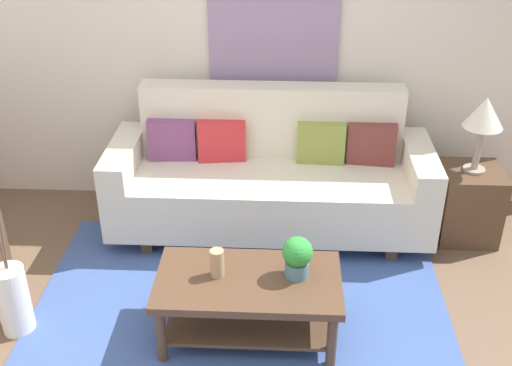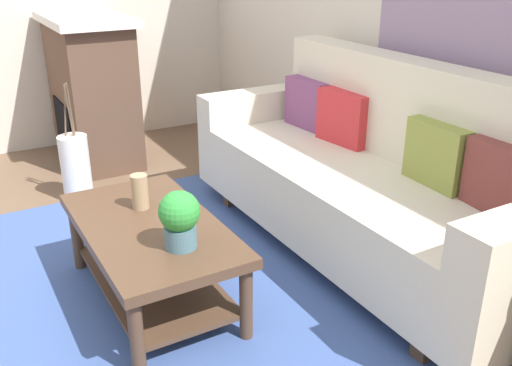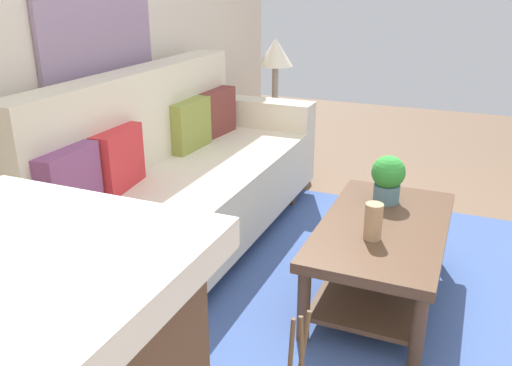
{
  "view_description": "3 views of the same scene",
  "coord_description": "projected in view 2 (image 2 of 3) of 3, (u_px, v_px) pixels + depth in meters",
  "views": [
    {
      "loc": [
        0.25,
        -2.61,
        2.73
      ],
      "look_at": [
        0.08,
        1.05,
        0.68
      ],
      "focal_mm": 44.2,
      "sensor_mm": 36.0,
      "label": 1
    },
    {
      "loc": [
        2.39,
        -0.41,
        1.64
      ],
      "look_at": [
        0.17,
        0.86,
        0.57
      ],
      "focal_mm": 39.71,
      "sensor_mm": 36.0,
      "label": 2
    },
    {
      "loc": [
        -2.39,
        0.0,
        1.57
      ],
      "look_at": [
        0.22,
        1.1,
        0.48
      ],
      "focal_mm": 37.44,
      "sensor_mm": 36.0,
      "label": 3
    }
  ],
  "objects": [
    {
      "name": "ground_plane",
      "position": [
        84.0,
        313.0,
        2.74
      ],
      "size": [
        9.28,
        9.28,
        0.0
      ],
      "primitive_type": "plane",
      "color": "brown"
    },
    {
      "name": "wall_back",
      "position": [
        433.0,
        2.0,
        3.18
      ],
      "size": [
        5.28,
        0.1,
        2.7
      ],
      "primitive_type": "cube",
      "color": "beige",
      "rests_on": "ground_plane"
    },
    {
      "name": "area_rug",
      "position": [
        179.0,
        284.0,
        2.96
      ],
      "size": [
        2.69,
        2.12,
        0.01
      ],
      "primitive_type": "cube",
      "color": "#3D5693",
      "rests_on": "ground_plane"
    },
    {
      "name": "couch",
      "position": [
        365.0,
        180.0,
        3.17
      ],
      "size": [
        2.39,
        0.84,
        1.08
      ],
      "color": "beige",
      "rests_on": "ground_plane"
    },
    {
      "name": "throw_pillow_plum",
      "position": [
        308.0,
        104.0,
        3.73
      ],
      "size": [
        0.37,
        0.15,
        0.32
      ],
      "primitive_type": "cube",
      "rotation": [
        0.0,
        0.0,
        0.07
      ],
      "color": "#7A4270",
      "rests_on": "couch"
    },
    {
      "name": "throw_pillow_crimson",
      "position": [
        344.0,
        118.0,
        3.43
      ],
      "size": [
        0.37,
        0.17,
        0.32
      ],
      "primitive_type": "cube",
      "rotation": [
        0.0,
        0.0,
        0.13
      ],
      "color": "red",
      "rests_on": "couch"
    },
    {
      "name": "throw_pillow_olive",
      "position": [
        438.0,
        154.0,
        2.82
      ],
      "size": [
        0.37,
        0.14,
        0.32
      ],
      "primitive_type": "cube",
      "rotation": [
        0.0,
        0.0,
        -0.05
      ],
      "color": "olive",
      "rests_on": "couch"
    },
    {
      "name": "throw_pillow_maroon",
      "position": [
        502.0,
        179.0,
        2.52
      ],
      "size": [
        0.37,
        0.16,
        0.32
      ],
      "primitive_type": "cube",
      "rotation": [
        0.0,
        0.0,
        -0.1
      ],
      "color": "brown",
      "rests_on": "couch"
    },
    {
      "name": "coffee_table",
      "position": [
        151.0,
        245.0,
        2.72
      ],
      "size": [
        1.1,
        0.6,
        0.43
      ],
      "color": "#513826",
      "rests_on": "ground_plane"
    },
    {
      "name": "tabletop_vase",
      "position": [
        140.0,
        192.0,
        2.8
      ],
      "size": [
        0.08,
        0.08,
        0.18
      ],
      "primitive_type": "cylinder",
      "color": "tan",
      "rests_on": "coffee_table"
    },
    {
      "name": "potted_plant_tabletop",
      "position": [
        180.0,
        218.0,
        2.41
      ],
      "size": [
        0.18,
        0.18,
        0.26
      ],
      "color": "slate",
      "rests_on": "coffee_table"
    },
    {
      "name": "fireplace",
      "position": [
        92.0,
        90.0,
        4.48
      ],
      "size": [
        1.02,
        0.58,
        1.16
      ],
      "color": "brown",
      "rests_on": "ground_plane"
    },
    {
      "name": "floor_vase",
      "position": [
        76.0,
        168.0,
        3.89
      ],
      "size": [
        0.2,
        0.2,
        0.46
      ],
      "primitive_type": "cylinder",
      "color": "white",
      "rests_on": "ground_plane"
    },
    {
      "name": "floor_vase_branch_a",
      "position": [
        69.0,
        111.0,
        3.72
      ],
      "size": [
        0.05,
        0.04,
        0.36
      ],
      "primitive_type": "cylinder",
      "rotation": [
        0.08,
        0.1,
        0.0
      ],
      "color": "brown",
      "rests_on": "floor_vase"
    },
    {
      "name": "floor_vase_branch_b",
      "position": [
        70.0,
        110.0,
        3.75
      ],
      "size": [
        0.02,
        0.03,
        0.36
      ],
      "primitive_type": "cylinder",
      "rotation": [
        0.04,
        0.01,
        0.0
      ],
      "color": "brown",
      "rests_on": "floor_vase"
    },
    {
      "name": "floor_vase_branch_c",
      "position": [
        65.0,
        110.0,
        3.73
      ],
      "size": [
        0.05,
        0.04,
        0.36
      ],
      "primitive_type": "cylinder",
      "rotation": [
        -0.09,
        0.1,
        0.0
      ],
      "color": "brown",
      "rests_on": "floor_vase"
    }
  ]
}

